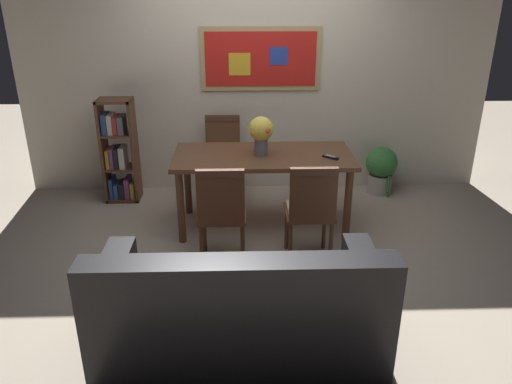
{
  "coord_description": "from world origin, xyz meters",
  "views": [
    {
      "loc": [
        -0.16,
        -3.97,
        2.23
      ],
      "look_at": [
        -0.05,
        -0.23,
        0.65
      ],
      "focal_mm": 34.59,
      "sensor_mm": 36.0,
      "label": 1
    }
  ],
  "objects_px": {
    "dining_chair_near_left": "(222,208)",
    "potted_ivy": "(381,169)",
    "dining_table": "(263,164)",
    "bookshelf": "(119,155)",
    "flower_vase": "(261,132)",
    "tv_remote": "(330,157)",
    "leather_couch": "(239,312)",
    "dining_chair_far_left": "(223,151)",
    "dining_chair_near_right": "(311,206)"
  },
  "relations": [
    {
      "from": "dining_chair_near_left",
      "to": "bookshelf",
      "type": "xyz_separation_m",
      "value": [
        -1.16,
        1.46,
        -0.01
      ]
    },
    {
      "from": "dining_chair_far_left",
      "to": "flower_vase",
      "type": "distance_m",
      "value": 0.95
    },
    {
      "from": "leather_couch",
      "to": "flower_vase",
      "type": "relative_size",
      "value": 4.97
    },
    {
      "from": "dining_chair_near_right",
      "to": "leather_couch",
      "type": "height_order",
      "value": "dining_chair_near_right"
    },
    {
      "from": "flower_vase",
      "to": "dining_chair_far_left",
      "type": "bearing_deg",
      "value": 117.45
    },
    {
      "from": "dining_table",
      "to": "dining_chair_near_left",
      "type": "xyz_separation_m",
      "value": [
        -0.38,
        -0.76,
        -0.11
      ]
    },
    {
      "from": "dining_table",
      "to": "tv_remote",
      "type": "height_order",
      "value": "tv_remote"
    },
    {
      "from": "flower_vase",
      "to": "tv_remote",
      "type": "xyz_separation_m",
      "value": [
        0.64,
        -0.13,
        -0.21
      ]
    },
    {
      "from": "dining_chair_near_left",
      "to": "potted_ivy",
      "type": "bearing_deg",
      "value": 41.52
    },
    {
      "from": "dining_chair_far_left",
      "to": "dining_chair_near_right",
      "type": "bearing_deg",
      "value": -62.62
    },
    {
      "from": "potted_ivy",
      "to": "tv_remote",
      "type": "height_order",
      "value": "tv_remote"
    },
    {
      "from": "potted_ivy",
      "to": "tv_remote",
      "type": "relative_size",
      "value": 3.99
    },
    {
      "from": "leather_couch",
      "to": "flower_vase",
      "type": "bearing_deg",
      "value": 83.47
    },
    {
      "from": "dining_table",
      "to": "potted_ivy",
      "type": "distance_m",
      "value": 1.64
    },
    {
      "from": "dining_table",
      "to": "dining_chair_near_right",
      "type": "relative_size",
      "value": 1.86
    },
    {
      "from": "dining_chair_near_right",
      "to": "tv_remote",
      "type": "relative_size",
      "value": 6.19
    },
    {
      "from": "tv_remote",
      "to": "dining_chair_far_left",
      "type": "bearing_deg",
      "value": 139.2
    },
    {
      "from": "bookshelf",
      "to": "dining_chair_far_left",
      "type": "bearing_deg",
      "value": 2.7
    },
    {
      "from": "dining_chair_near_right",
      "to": "flower_vase",
      "type": "xyz_separation_m",
      "value": [
        -0.38,
        0.74,
        0.43
      ]
    },
    {
      "from": "dining_chair_far_left",
      "to": "leather_couch",
      "type": "xyz_separation_m",
      "value": [
        0.18,
        -2.6,
        -0.23
      ]
    },
    {
      "from": "dining_chair_far_left",
      "to": "bookshelf",
      "type": "distance_m",
      "value": 1.13
    },
    {
      "from": "dining_table",
      "to": "dining_chair_near_right",
      "type": "distance_m",
      "value": 0.83
    },
    {
      "from": "potted_ivy",
      "to": "dining_table",
      "type": "bearing_deg",
      "value": -149.91
    },
    {
      "from": "dining_chair_far_left",
      "to": "potted_ivy",
      "type": "distance_m",
      "value": 1.81
    },
    {
      "from": "bookshelf",
      "to": "tv_remote",
      "type": "relative_size",
      "value": 7.7
    },
    {
      "from": "leather_couch",
      "to": "bookshelf",
      "type": "bearing_deg",
      "value": 117.11
    },
    {
      "from": "dining_chair_near_left",
      "to": "dining_chair_near_right",
      "type": "height_order",
      "value": "same"
    },
    {
      "from": "flower_vase",
      "to": "dining_chair_near_left",
      "type": "bearing_deg",
      "value": -115.05
    },
    {
      "from": "dining_chair_near_right",
      "to": "bookshelf",
      "type": "relative_size",
      "value": 0.8
    },
    {
      "from": "dining_chair_far_left",
      "to": "tv_remote",
      "type": "height_order",
      "value": "dining_chair_far_left"
    },
    {
      "from": "dining_chair_near_right",
      "to": "dining_chair_far_left",
      "type": "xyz_separation_m",
      "value": [
        -0.77,
        1.49,
        0.0
      ]
    },
    {
      "from": "flower_vase",
      "to": "tv_remote",
      "type": "distance_m",
      "value": 0.68
    },
    {
      "from": "bookshelf",
      "to": "flower_vase",
      "type": "xyz_separation_m",
      "value": [
        1.52,
        -0.7,
        0.44
      ]
    },
    {
      "from": "bookshelf",
      "to": "flower_vase",
      "type": "bearing_deg",
      "value": -24.76
    },
    {
      "from": "dining_table",
      "to": "tv_remote",
      "type": "distance_m",
      "value": 0.64
    },
    {
      "from": "dining_table",
      "to": "flower_vase",
      "type": "distance_m",
      "value": 0.31
    },
    {
      "from": "dining_chair_near_left",
      "to": "tv_remote",
      "type": "bearing_deg",
      "value": 32.24
    },
    {
      "from": "potted_ivy",
      "to": "tv_remote",
      "type": "bearing_deg",
      "value": -129.48
    },
    {
      "from": "dining_chair_far_left",
      "to": "potted_ivy",
      "type": "relative_size",
      "value": 1.55
    },
    {
      "from": "dining_chair_near_right",
      "to": "leather_couch",
      "type": "bearing_deg",
      "value": -118.16
    },
    {
      "from": "leather_couch",
      "to": "flower_vase",
      "type": "distance_m",
      "value": 1.97
    },
    {
      "from": "potted_ivy",
      "to": "bookshelf",
      "type": "bearing_deg",
      "value": -178.06
    },
    {
      "from": "bookshelf",
      "to": "flower_vase",
      "type": "height_order",
      "value": "bookshelf"
    },
    {
      "from": "bookshelf",
      "to": "tv_remote",
      "type": "xyz_separation_m",
      "value": [
        2.15,
        -0.83,
        0.23
      ]
    },
    {
      "from": "dining_chair_far_left",
      "to": "leather_couch",
      "type": "distance_m",
      "value": 2.62
    },
    {
      "from": "bookshelf",
      "to": "flower_vase",
      "type": "relative_size",
      "value": 3.12
    },
    {
      "from": "leather_couch",
      "to": "tv_remote",
      "type": "relative_size",
      "value": 12.24
    },
    {
      "from": "dining_table",
      "to": "dining_chair_near_right",
      "type": "xyz_separation_m",
      "value": [
        0.36,
        -0.74,
        -0.11
      ]
    },
    {
      "from": "leather_couch",
      "to": "bookshelf",
      "type": "xyz_separation_m",
      "value": [
        -1.31,
        2.55,
        0.21
      ]
    },
    {
      "from": "potted_ivy",
      "to": "flower_vase",
      "type": "bearing_deg",
      "value": -150.4
    }
  ]
}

